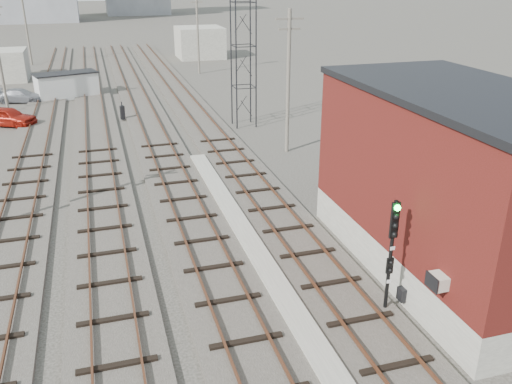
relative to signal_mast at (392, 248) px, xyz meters
name	(u,v)px	position (x,y,z in m)	size (l,w,h in m)	color
ground	(141,73)	(-3.70, 50.16, -2.54)	(320.00, 320.00, 0.00)	#282621
track_right	(196,114)	(-1.20, 29.16, -2.44)	(3.20, 90.00, 0.39)	#332D28
track_mid_right	(147,118)	(-5.20, 29.16, -2.44)	(3.20, 90.00, 0.39)	#332D28
track_mid_left	(95,122)	(-9.20, 29.16, -2.44)	(3.20, 90.00, 0.39)	#332D28
track_left	(41,125)	(-13.20, 29.16, -2.44)	(3.20, 90.00, 0.39)	#332D28
platform_curb	(263,265)	(-3.20, 4.16, -2.41)	(0.90, 28.00, 0.26)	gray
brick_building	(455,183)	(3.80, 2.16, 1.09)	(6.54, 12.20, 7.22)	gray
lattice_tower	(243,24)	(1.80, 25.16, 4.96)	(1.60, 1.60, 15.00)	black
utility_pole_left_c	(26,25)	(-16.20, 60.16, 2.26)	(1.80, 0.24, 9.00)	#595147
utility_pole_right_a	(288,79)	(2.80, 18.16, 2.26)	(1.80, 0.24, 9.00)	#595147
utility_pole_right_b	(198,30)	(2.80, 48.16, 2.26)	(1.80, 0.24, 9.00)	#595147
shed_right	(200,42)	(5.30, 60.16, -0.54)	(6.00, 6.00, 4.00)	gray
signal_mast	(392,248)	(0.00, 0.00, 0.00)	(0.40, 0.42, 4.27)	gray
switch_stand	(122,112)	(-7.06, 29.29, -1.88)	(0.39, 0.39, 1.40)	black
site_trailer	(67,85)	(-11.42, 39.17, -1.36)	(6.03, 3.89, 2.35)	silver
car_red	(8,117)	(-15.58, 30.15, -1.81)	(1.73, 4.30, 1.47)	maroon
car_grey	(21,96)	(-15.43, 38.37, -1.93)	(1.71, 4.21, 1.22)	gray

